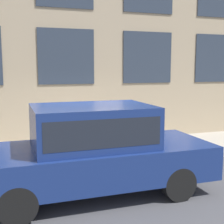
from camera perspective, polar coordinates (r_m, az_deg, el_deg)
name	(u,v)px	position (r m, az deg, el deg)	size (l,w,h in m)	color
ground_plane	(88,172)	(7.92, -4.44, -10.81)	(80.00, 80.00, 0.00)	#47474C
sidewalk	(77,155)	(9.13, -6.49, -7.88)	(2.62, 60.00, 0.12)	#A8A093
fire_hydrant	(103,145)	(8.26, -1.71, -6.10)	(0.31, 0.43, 0.81)	red
person	(121,124)	(8.81, 1.60, -2.15)	(0.35, 0.23, 1.46)	navy
parked_car_navy_near	(93,147)	(6.30, -3.57, -6.44)	(1.88, 4.84, 1.83)	black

